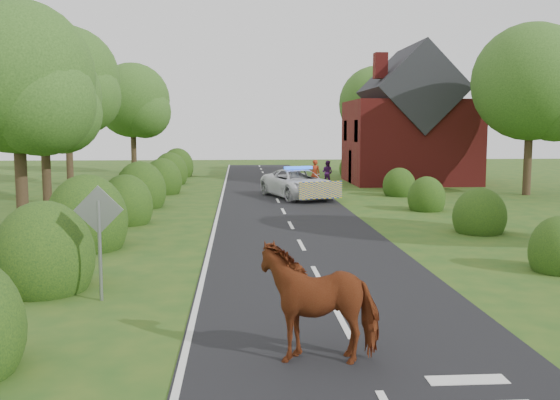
{
  "coord_description": "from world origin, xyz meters",
  "views": [
    {
      "loc": [
        -1.98,
        -11.51,
        3.78
      ],
      "look_at": [
        -0.59,
        9.47,
        1.3
      ],
      "focal_mm": 40.0,
      "sensor_mm": 36.0,
      "label": 1
    }
  ],
  "objects": [
    {
      "name": "ground",
      "position": [
        0.0,
        0.0,
        0.0
      ],
      "size": [
        120.0,
        120.0,
        0.0
      ],
      "primitive_type": "plane",
      "color": "#244C18"
    },
    {
      "name": "road",
      "position": [
        0.0,
        15.0,
        0.01
      ],
      "size": [
        6.0,
        70.0,
        0.02
      ],
      "primitive_type": "cube",
      "color": "black",
      "rests_on": "ground"
    },
    {
      "name": "road_markings",
      "position": [
        -1.6,
        12.93,
        0.03
      ],
      "size": [
        4.96,
        70.0,
        0.01
      ],
      "color": "white",
      "rests_on": "road"
    },
    {
      "name": "hedgerow_left",
      "position": [
        -6.51,
        11.69,
        0.75
      ],
      "size": [
        2.75,
        50.41,
        3.0
      ],
      "color": "black",
      "rests_on": "ground"
    },
    {
      "name": "hedgerow_right",
      "position": [
        6.6,
        11.21,
        0.55
      ],
      "size": [
        2.1,
        45.78,
        2.1
      ],
      "color": "black",
      "rests_on": "ground"
    },
    {
      "name": "tree_left_a",
      "position": [
        -9.75,
        11.86,
        5.34
      ],
      "size": [
        5.74,
        5.6,
        8.38
      ],
      "color": "#332316",
      "rests_on": "ground"
    },
    {
      "name": "tree_left_b",
      "position": [
        -11.25,
        19.86,
        5.04
      ],
      "size": [
        5.74,
        5.6,
        8.07
      ],
      "color": "#332316",
      "rests_on": "ground"
    },
    {
      "name": "tree_left_c",
      "position": [
        -12.7,
        29.83,
        6.53
      ],
      "size": [
        6.97,
        6.8,
        10.22
      ],
      "color": "#332316",
      "rests_on": "ground"
    },
    {
      "name": "tree_left_d",
      "position": [
        -10.23,
        39.85,
        5.64
      ],
      "size": [
        6.15,
        6.0,
        8.89
      ],
      "color": "#332316",
      "rests_on": "ground"
    },
    {
      "name": "tree_right_b",
      "position": [
        14.29,
        21.84,
        5.94
      ],
      "size": [
        6.56,
        6.4,
        9.4
      ],
      "color": "#332316",
      "rests_on": "ground"
    },
    {
      "name": "tree_right_c",
      "position": [
        9.27,
        37.85,
        5.34
      ],
      "size": [
        6.15,
        6.0,
        8.58
      ],
      "color": "#332316",
      "rests_on": "ground"
    },
    {
      "name": "road_sign",
      "position": [
        -5.0,
        2.0,
        1.65
      ],
      "size": [
        1.06,
        0.08,
        2.53
      ],
      "color": "gray",
      "rests_on": "ground"
    },
    {
      "name": "house",
      "position": [
        9.49,
        30.0,
        3.79
      ],
      "size": [
        8.0,
        7.4,
        9.17
      ],
      "color": "maroon",
      "rests_on": "ground"
    },
    {
      "name": "cow",
      "position": [
        -0.67,
        -1.58,
        0.8
      ],
      "size": [
        2.28,
        1.23,
        1.6
      ],
      "primitive_type": "imported",
      "rotation": [
        0.0,
        0.0,
        -1.59
      ],
      "color": "#66230C",
      "rests_on": "ground"
    },
    {
      "name": "police_van",
      "position": [
        1.17,
        21.24,
        0.77
      ],
      "size": [
        4.11,
        6.07,
        1.69
      ],
      "rotation": [
        0.0,
        0.0,
        0.31
      ],
      "color": "white",
      "rests_on": "ground"
    },
    {
      "name": "pedestrian_red",
      "position": [
        2.66,
        26.21,
        0.89
      ],
      "size": [
        0.68,
        0.46,
        1.79
      ],
      "primitive_type": "imported",
      "rotation": [
        0.0,
        0.0,
        3.08
      ],
      "color": "#A73118",
      "rests_on": "ground"
    },
    {
      "name": "pedestrian_purple",
      "position": [
        3.86,
        29.21,
        0.78
      ],
      "size": [
        0.96,
        0.93,
        1.56
      ],
      "primitive_type": "imported",
      "rotation": [
        0.0,
        0.0,
        2.5
      ],
      "color": "#4C1A5D",
      "rests_on": "ground"
    }
  ]
}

